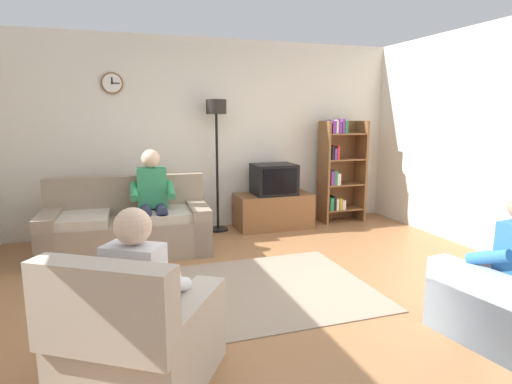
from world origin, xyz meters
TOP-DOWN VIEW (x-y plane):
  - ground_plane at (0.00, 0.00)m, footprint 12.00×12.00m
  - back_wall_assembly at (-0.00, 2.66)m, footprint 6.20×0.17m
  - couch at (-1.26, 1.71)m, footprint 1.94×0.97m
  - tv_stand at (0.81, 2.25)m, footprint 1.10×0.56m
  - tv at (0.81, 2.23)m, footprint 0.60×0.49m
  - bookshelf at (1.91, 2.32)m, footprint 0.68×0.36m
  - floor_lamp at (0.00, 2.35)m, footprint 0.28×0.28m
  - armchair_near_window at (-1.30, -1.00)m, footprint 1.15×1.17m
  - area_rug at (-0.19, 0.14)m, footprint 2.20×1.70m
  - person_on_couch at (-0.96, 1.60)m, footprint 0.53×0.55m
  - person_in_left_armchair at (-1.25, -0.92)m, footprint 0.61×0.64m
  - person_in_right_armchair at (1.34, -1.22)m, footprint 0.55×0.58m

SIDE VIEW (x-z plane):
  - ground_plane at x=0.00m, z-range 0.00..0.00m
  - area_rug at x=-0.19m, z-range 0.00..0.01m
  - tv_stand at x=0.81m, z-range 0.00..0.50m
  - armchair_near_window at x=-1.30m, z-range -0.16..0.74m
  - couch at x=-1.26m, z-range -0.14..0.76m
  - person_in_left_armchair at x=-1.25m, z-range 0.04..1.16m
  - person_in_right_armchair at x=1.34m, z-range 0.04..1.16m
  - person_on_couch at x=-0.96m, z-range 0.08..1.32m
  - tv at x=0.81m, z-range 0.50..0.94m
  - bookshelf at x=1.91m, z-range 0.02..1.60m
  - back_wall_assembly at x=0.00m, z-range 0.00..2.70m
  - floor_lamp at x=0.00m, z-range 0.53..2.38m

